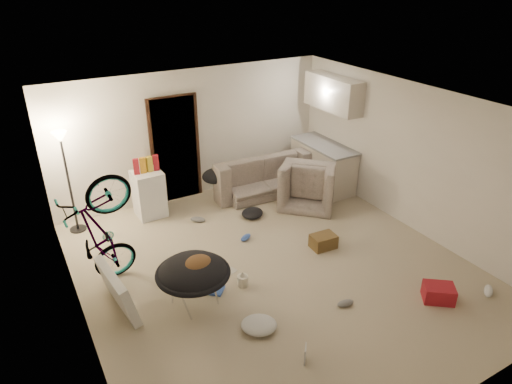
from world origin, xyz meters
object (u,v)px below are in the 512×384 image
sofa (259,177)px  mini_fridge (149,194)px  bicycle (104,257)px  drink_case_a (323,241)px  juicer (243,280)px  floor_lamp (65,161)px  saucer_chair (193,279)px  tv_box (118,291)px  kitchen_counter (323,166)px  armchair (310,186)px  drink_case_b (439,293)px

sofa → mini_fridge: mini_fridge is taller
bicycle → drink_case_a: size_ratio=4.46×
bicycle → juicer: bearing=-123.8°
bicycle → juicer: (1.68, -1.00, -0.37)m
drink_case_a → mini_fridge: bearing=134.2°
mini_fridge → drink_case_a: mini_fridge is taller
floor_lamp → drink_case_a: (3.40, -2.58, -1.19)m
sofa → saucer_chair: 3.66m
bicycle → tv_box: bicycle is taller
kitchen_counter → bicycle: bicycle is taller
armchair → saucer_chair: saucer_chair is taller
sofa → bicycle: bearing=27.8°
mini_fridge → drink_case_b: (2.69, -4.33, -0.31)m
bicycle → drink_case_b: (3.88, -2.62, -0.35)m
kitchen_counter → mini_fridge: size_ratio=1.74×
kitchen_counter → juicer: (-3.05, -2.16, -0.34)m
armchair → saucer_chair: 3.59m
floor_lamp → drink_case_b: (3.98, -4.43, -1.19)m
tv_box → juicer: (1.68, -0.35, -0.22)m
mini_fridge → drink_case_b: bearing=-59.8°
drink_case_a → juicer: 1.64m
floor_lamp → mini_fridge: 1.56m
mini_fridge → floor_lamp: bearing=174.0°
kitchen_counter → saucer_chair: size_ratio=1.50×
kitchen_counter → saucer_chair: bearing=-150.1°
sofa → bicycle: 3.81m
floor_lamp → saucer_chair: floor_lamp is taller
saucer_chair → tv_box: bearing=157.4°
kitchen_counter → mini_fridge: bearing=171.2°
saucer_chair → bicycle: bearing=131.9°
tv_box → drink_case_a: 3.31m
drink_case_b → bicycle: bearing=-176.6°
bicycle → juicer: size_ratio=7.69×
bicycle → tv_box: size_ratio=1.86×
floor_lamp → mini_fridge: (1.29, -0.10, -0.88)m
tv_box → drink_case_b: bearing=-33.3°
saucer_chair → juicer: saucer_chair is taller
mini_fridge → tv_box: (-1.19, -2.35, -0.11)m
armchair → tv_box: 4.29m
floor_lamp → tv_box: bearing=-87.7°
armchair → drink_case_b: bearing=131.0°
tv_box → drink_case_b: (3.88, -1.98, -0.20)m
sofa → drink_case_b: bearing=98.5°
floor_lamp → juicer: bearing=-57.6°
saucer_chair → tv_box: 1.01m
floor_lamp → sofa: size_ratio=0.89×
floor_lamp → sofa: 3.70m
sofa → floor_lamp: bearing=-0.5°
floor_lamp → mini_fridge: bearing=-4.4°
juicer → bicycle: bearing=149.4°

